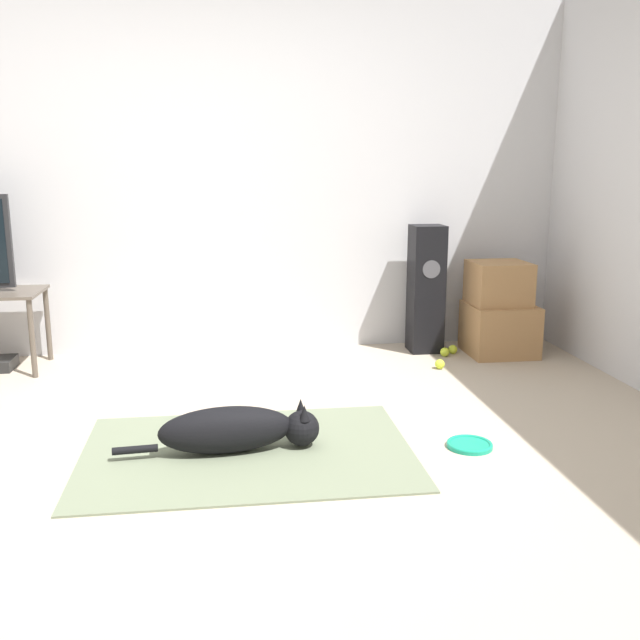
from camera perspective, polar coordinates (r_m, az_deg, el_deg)
ground_plane at (r=3.42m, az=-8.47°, el=-11.13°), size 12.00×12.00×0.00m
wall_back at (r=5.24m, az=-8.79°, el=11.33°), size 8.00×0.06×2.55m
area_rug at (r=3.50m, az=-5.82°, el=-10.45°), size 1.57×1.10×0.01m
dog at (r=3.46m, az=-6.56°, el=-8.69°), size 0.98×0.24×0.23m
frisbee at (r=3.62m, az=11.88°, el=-9.74°), size 0.22×0.22×0.03m
cardboard_box_lower at (r=5.33m, az=14.16°, el=-0.72°), size 0.47×0.45×0.37m
cardboard_box_upper at (r=5.28m, az=14.10°, el=2.88°), size 0.40×0.39×0.31m
floor_speaker at (r=5.26m, az=8.48°, el=2.47°), size 0.23×0.24×0.93m
tennis_ball_by_boxes at (r=5.21m, az=9.95°, el=-2.54°), size 0.07×0.07×0.07m
tennis_ball_near_speaker at (r=4.89m, az=9.56°, el=-3.50°), size 0.07×0.07×0.07m
tennis_ball_loose_on_carpet at (r=5.30m, az=10.57°, el=-2.32°), size 0.07×0.07×0.07m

